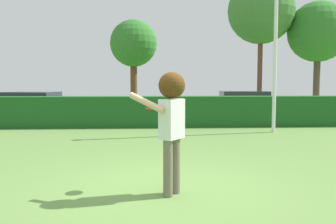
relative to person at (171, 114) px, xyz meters
name	(u,v)px	position (x,y,z in m)	size (l,w,h in m)	color
ground_plane	(162,188)	(-0.12, 0.34, -1.20)	(60.00, 60.00, 0.00)	#638A42
person	(171,114)	(0.00, 0.00, 0.00)	(0.84, 0.47, 1.81)	#686350
frisbee	(153,108)	(-0.26, 0.41, 0.06)	(0.25, 0.25, 0.04)	red
lamppost	(276,22)	(3.86, 6.51, 2.46)	(0.24, 0.24, 6.67)	silver
hedge_row	(154,111)	(-0.12, 8.25, -0.63)	(24.68, 0.90, 1.15)	#1C551F
parked_car_black	(32,104)	(-5.55, 11.07, -0.51)	(4.45, 2.47, 1.25)	black
parked_car_silver	(244,103)	(4.33, 11.94, -0.51)	(4.29, 2.01, 1.25)	#B7B7BC
birch_tree	(261,11)	(6.28, 15.75, 4.64)	(3.88, 3.88, 7.81)	brown
oak_tree	(133,44)	(-1.27, 18.06, 2.93)	(3.00, 3.00, 5.69)	brown
willow_tree	(318,32)	(9.59, 15.40, 3.39)	(3.52, 3.52, 6.39)	brown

